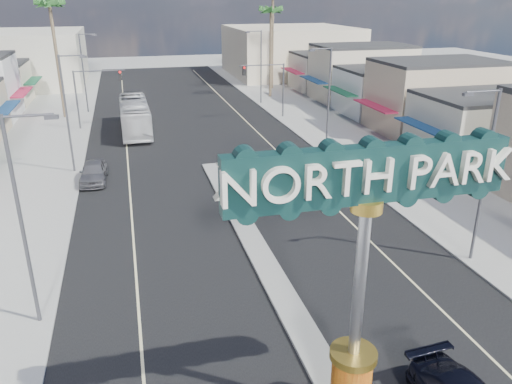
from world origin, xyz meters
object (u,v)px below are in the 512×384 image
gateway_sign (362,258)px  streetlight_r_near (483,169)px  traffic_signal_left (94,87)px  palm_right_far (273,0)px  traffic_signal_right (268,80)px  palm_right_mid (271,15)px  streetlight_l_mid (68,108)px  streetlight_r_mid (327,95)px  streetlight_l_near (24,213)px  streetlight_l_far (85,69)px  car_parked_left (93,172)px  palm_left_far (50,10)px  city_bus (135,116)px  streetlight_r_far (260,63)px

gateway_sign → streetlight_r_near: bearing=37.6°
traffic_signal_left → palm_right_far: palm_right_far is taller
traffic_signal_right → palm_right_mid: 14.10m
streetlight_l_mid → palm_right_far: palm_right_far is taller
gateway_sign → streetlight_r_near: size_ratio=1.02×
streetlight_r_mid → gateway_sign: bearing=-110.4°
streetlight_l_near → streetlight_r_mid: 28.90m
streetlight_l_mid → streetlight_l_far: size_ratio=1.00×
streetlight_l_near → streetlight_r_near: bearing=0.0°
streetlight_r_near → palm_right_mid: bearing=86.8°
streetlight_l_mid → car_parked_left: streetlight_l_mid is taller
palm_left_far → palm_right_far: size_ratio=0.93×
traffic_signal_left → car_parked_left: (0.18, -16.60, -3.49)m
streetlight_r_mid → palm_right_mid: 26.71m
gateway_sign → city_bus: gateway_sign is taller
city_bus → traffic_signal_right: bearing=8.4°
traffic_signal_right → streetlight_r_far: 8.14m
car_parked_left → traffic_signal_right: bearing=45.0°
palm_left_far → car_parked_left: (4.00, -22.60, -10.72)m
streetlight_r_far → palm_right_mid: palm_right_mid is taller
palm_left_far → city_bus: 14.94m
streetlight_r_mid → city_bus: 20.03m
traffic_signal_left → palm_right_mid: bearing=28.4°
traffic_signal_left → palm_left_far: 10.14m
streetlight_r_far → palm_right_far: bearing=65.5°
streetlight_r_far → city_bus: size_ratio=0.77×
traffic_signal_right → streetlight_r_mid: streetlight_r_mid is taller
streetlight_l_near → palm_right_mid: 51.92m
streetlight_l_near → palm_right_mid: (23.43, 46.00, 5.54)m
streetlight_l_mid → palm_right_far: 41.53m
gateway_sign → streetlight_l_mid: bearing=110.4°
traffic_signal_left → car_parked_left: 16.96m
car_parked_left → city_bus: (3.55, 14.31, 0.84)m
gateway_sign → car_parked_left: size_ratio=1.99×
palm_right_mid → palm_right_far: bearing=71.6°
traffic_signal_left → streetlight_l_near: (-1.25, -33.99, 0.79)m
streetlight_r_far → palm_right_far: 13.21m
gateway_sign → traffic_signal_right: (9.18, 42.02, -1.65)m
streetlight_l_near → palm_right_far: bearing=63.9°
palm_right_mid → traffic_signal_right: bearing=-107.6°
streetlight_l_mid → streetlight_r_near: same height
gateway_sign → streetlight_l_far: size_ratio=1.02×
gateway_sign → car_parked_left: gateway_sign is taller
streetlight_l_mid → streetlight_l_far: bearing=90.0°
traffic_signal_right → traffic_signal_left: bearing=180.0°
gateway_sign → streetlight_l_near: 13.19m
traffic_signal_left → palm_left_far: palm_left_far is taller
streetlight_l_near → streetlight_l_far: size_ratio=1.00×
palm_left_far → car_parked_left: size_ratio=2.85×
streetlight_r_mid → streetlight_r_far: bearing=90.0°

